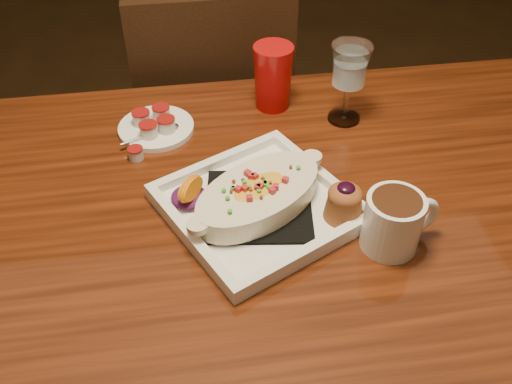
{
  "coord_description": "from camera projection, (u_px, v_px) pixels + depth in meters",
  "views": [
    {
      "loc": [
        -0.08,
        -0.73,
        1.46
      ],
      "look_at": [
        0.03,
        0.03,
        0.77
      ],
      "focal_mm": 40.0,
      "sensor_mm": 36.0,
      "label": 1
    }
  ],
  "objects": [
    {
      "name": "table",
      "position": [
        242.0,
        249.0,
        1.08
      ],
      "size": [
        1.5,
        0.9,
        0.75
      ],
      "color": "maroon",
      "rests_on": "floor"
    },
    {
      "name": "plate",
      "position": [
        264.0,
        200.0,
        1.0
      ],
      "size": [
        0.4,
        0.4,
        0.08
      ],
      "rotation": [
        0.0,
        0.0,
        0.46
      ],
      "color": "white",
      "rests_on": "table"
    },
    {
      "name": "goblet",
      "position": [
        350.0,
        70.0,
        1.15
      ],
      "size": [
        0.08,
        0.08,
        0.17
      ],
      "color": "silver",
      "rests_on": "table"
    },
    {
      "name": "coffee_mug",
      "position": [
        395.0,
        220.0,
        0.92
      ],
      "size": [
        0.13,
        0.1,
        0.1
      ],
      "rotation": [
        0.0,
        0.0,
        0.19
      ],
      "color": "white",
      "rests_on": "table"
    },
    {
      "name": "chair_far",
      "position": [
        214.0,
        123.0,
        1.64
      ],
      "size": [
        0.42,
        0.42,
        0.93
      ],
      "rotation": [
        0.0,
        0.0,
        3.14
      ],
      "color": "black",
      "rests_on": "floor"
    },
    {
      "name": "saucer",
      "position": [
        155.0,
        126.0,
        1.19
      ],
      "size": [
        0.16,
        0.16,
        0.11
      ],
      "color": "white",
      "rests_on": "table"
    },
    {
      "name": "creamer_loose",
      "position": [
        136.0,
        153.0,
        1.12
      ],
      "size": [
        0.03,
        0.03,
        0.02
      ],
      "color": "silver",
      "rests_on": "table"
    },
    {
      "name": "red_tumbler",
      "position": [
        273.0,
        77.0,
        1.22
      ],
      "size": [
        0.09,
        0.09,
        0.14
      ],
      "primitive_type": "cone",
      "color": "red",
      "rests_on": "table"
    }
  ]
}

